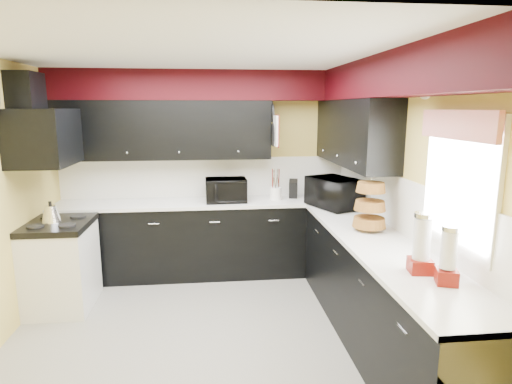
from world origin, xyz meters
TOP-DOWN VIEW (x-y plane):
  - ground at (0.00, 0.00)m, footprint 3.60×3.60m
  - wall_back at (0.00, 1.80)m, footprint 3.60×0.06m
  - wall_right at (1.80, 0.00)m, footprint 0.06×3.60m
  - ceiling at (0.00, 0.00)m, footprint 3.60×3.60m
  - cab_back at (0.00, 1.50)m, footprint 3.60×0.60m
  - cab_right at (1.50, -0.30)m, footprint 0.60×3.00m
  - counter_back at (0.00, 1.50)m, footprint 3.62×0.64m
  - counter_right at (1.50, -0.30)m, footprint 0.64×3.02m
  - splash_back at (0.00, 1.79)m, footprint 3.60×0.02m
  - splash_right at (1.79, 0.00)m, footprint 0.02×3.60m
  - upper_back at (-0.50, 1.62)m, footprint 2.60×0.35m
  - upper_right at (1.62, 0.90)m, footprint 0.35×1.80m
  - soffit_back at (0.00, 1.62)m, footprint 3.60×0.36m
  - soffit_right at (1.62, -0.18)m, footprint 0.36×3.24m
  - stove at (-1.50, 0.75)m, footprint 0.60×0.75m
  - cooktop at (-1.50, 0.75)m, footprint 0.62×0.77m
  - hood at (-1.55, 0.75)m, footprint 0.50×0.78m
  - hood_duct at (-1.68, 0.75)m, footprint 0.24×0.40m
  - window at (1.79, -0.90)m, footprint 0.03×0.86m
  - valance at (1.73, -0.90)m, footprint 0.04×0.88m
  - pan_top at (0.82, 1.55)m, footprint 0.03×0.22m
  - pan_mid at (0.82, 1.42)m, footprint 0.03×0.28m
  - pan_low at (0.82, 1.68)m, footprint 0.03×0.24m
  - cut_board at (0.83, 1.30)m, footprint 0.03×0.26m
  - baskets at (1.52, 0.05)m, footprint 0.27×0.27m
  - deco_plate at (1.77, -0.35)m, footprint 0.03×0.24m
  - toaster_oven at (0.25, 1.45)m, footprint 0.50×0.42m
  - microwave at (1.47, 1.01)m, footprint 0.62×0.72m
  - utensil_crock at (0.86, 1.50)m, footprint 0.17×0.17m
  - knife_block at (1.10, 1.56)m, footprint 0.13×0.17m
  - kettle at (-1.56, 0.77)m, footprint 0.24×0.24m
  - dispenser_a at (1.49, -1.00)m, footprint 0.17×0.17m
  - dispenser_b at (1.57, -1.20)m, footprint 0.16×0.16m

SIDE VIEW (x-z plane):
  - ground at x=0.00m, z-range 0.00..0.00m
  - stove at x=-1.50m, z-range 0.00..0.86m
  - cab_back at x=0.00m, z-range 0.00..0.90m
  - cab_right at x=1.50m, z-range 0.00..0.90m
  - cooktop at x=-1.50m, z-range 0.86..0.92m
  - counter_back at x=0.00m, z-range 0.90..0.94m
  - counter_right at x=1.50m, z-range 0.90..0.94m
  - kettle at x=-1.56m, z-range 0.92..1.09m
  - utensil_crock at x=0.86m, z-range 0.94..1.09m
  - knife_block at x=1.10m, z-range 0.94..1.17m
  - toaster_oven at x=0.25m, z-range 0.94..1.22m
  - microwave at x=1.47m, z-range 0.94..1.28m
  - dispenser_b at x=1.57m, z-range 0.94..1.29m
  - dispenser_a at x=1.49m, z-range 0.94..1.34m
  - baskets at x=1.52m, z-range 0.93..1.43m
  - splash_back at x=0.00m, z-range 0.94..1.44m
  - splash_right at x=1.79m, z-range 0.94..1.44m
  - wall_back at x=0.00m, z-range 0.00..2.50m
  - wall_right at x=1.80m, z-range 0.00..2.50m
  - window at x=1.79m, z-range 1.07..2.03m
  - pan_low at x=0.82m, z-range 1.51..1.93m
  - pan_mid at x=0.82m, z-range 1.52..1.98m
  - hood at x=-1.55m, z-range 1.50..2.06m
  - upper_back at x=-0.50m, z-range 1.45..2.15m
  - upper_right at x=1.62m, z-range 1.45..2.15m
  - cut_board at x=0.83m, z-range 1.62..1.98m
  - valance at x=1.73m, z-range 1.85..2.05m
  - pan_top at x=0.82m, z-range 1.80..2.20m
  - hood_duct at x=-1.68m, z-range 2.00..2.40m
  - deco_plate at x=1.77m, z-range 2.13..2.37m
  - soffit_back at x=0.00m, z-range 2.15..2.50m
  - soffit_right at x=1.62m, z-range 2.15..2.50m
  - ceiling at x=0.00m, z-range 2.47..2.53m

